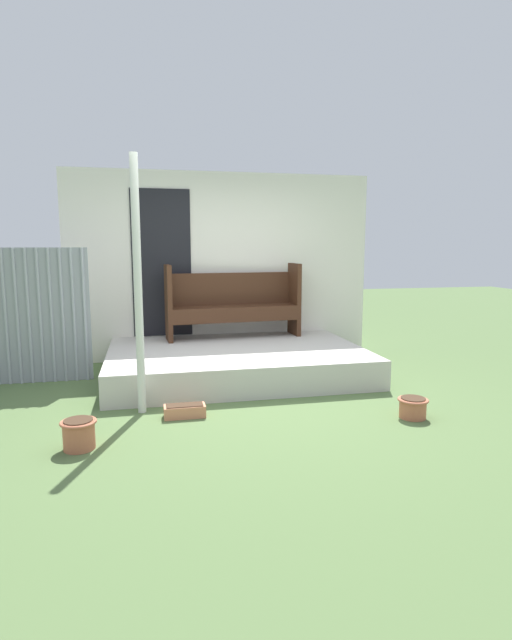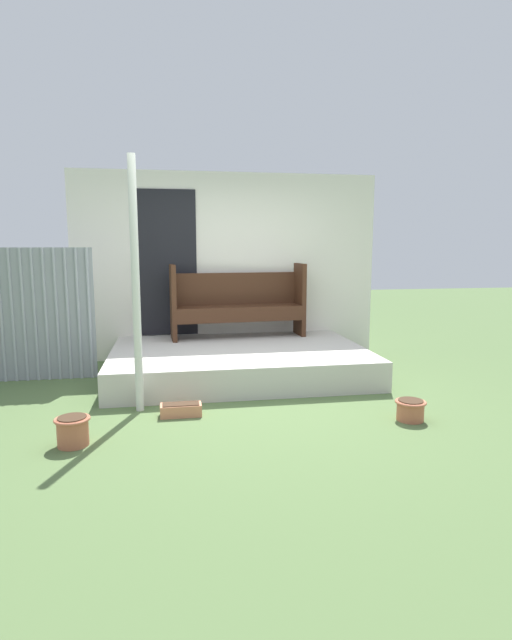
# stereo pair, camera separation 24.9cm
# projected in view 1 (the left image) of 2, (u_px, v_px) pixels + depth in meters

# --- Properties ---
(ground_plane) EXTENTS (24.00, 24.00, 0.00)m
(ground_plane) POSITION_uv_depth(u_px,v_px,m) (250.00, 401.00, 5.18)
(ground_plane) COLOR #516B3D
(porch_slab) EXTENTS (3.08, 2.10, 0.34)m
(porch_slab) POSITION_uv_depth(u_px,v_px,m) (236.00, 362.00, 6.18)
(porch_slab) COLOR beige
(porch_slab) RESTS_ON ground_plane
(house_wall) EXTENTS (4.28, 0.08, 2.60)m
(house_wall) POSITION_uv_depth(u_px,v_px,m) (220.00, 266.00, 7.04)
(house_wall) COLOR white
(house_wall) RESTS_ON ground_plane
(support_post) EXTENTS (0.08, 0.08, 2.43)m
(support_post) POSITION_uv_depth(u_px,v_px,m) (138.00, 287.00, 4.65)
(support_post) COLOR silver
(support_post) RESTS_ON ground_plane
(bench) EXTENTS (1.85, 0.52, 1.01)m
(bench) POSITION_uv_depth(u_px,v_px,m) (233.00, 300.00, 6.83)
(bench) COLOR #422616
(bench) RESTS_ON porch_slab
(flower_pot_left) EXTENTS (0.28, 0.28, 0.24)m
(flower_pot_left) POSITION_uv_depth(u_px,v_px,m) (79.00, 433.00, 3.94)
(flower_pot_left) COLOR #B76647
(flower_pot_left) RESTS_ON ground_plane
(flower_pot_middle) EXTENTS (0.28, 0.28, 0.19)m
(flower_pot_middle) POSITION_uv_depth(u_px,v_px,m) (413.00, 407.00, 4.66)
(flower_pot_middle) COLOR #B76647
(flower_pot_middle) RESTS_ON ground_plane
(planter_box_rect) EXTENTS (0.39, 0.17, 0.12)m
(planter_box_rect) POSITION_uv_depth(u_px,v_px,m) (185.00, 411.00, 4.69)
(planter_box_rect) COLOR tan
(planter_box_rect) RESTS_ON ground_plane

